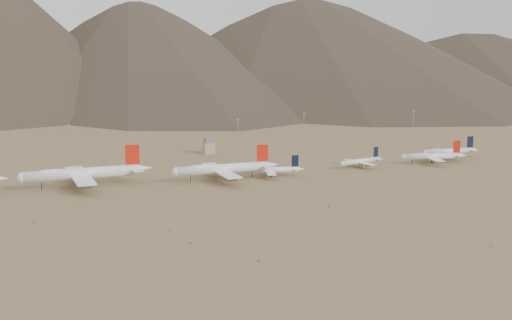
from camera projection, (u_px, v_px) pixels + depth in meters
name	position (u px, v px, depth m)	size (l,w,h in m)	color
ground	(221.00, 189.00, 361.49)	(3000.00, 3000.00, 0.00)	#987B4E
mountain_ridge	(64.00, 8.00, 1161.45)	(4400.00, 1000.00, 300.00)	#463A2A
widebody_centre	(83.00, 173.00, 365.07)	(76.30, 58.48, 22.65)	white
widebody_east	(223.00, 169.00, 384.27)	(67.70, 51.70, 20.11)	white
narrowbody_a	(272.00, 170.00, 394.90)	(38.92, 28.81, 13.18)	white
narrowbody_b	(361.00, 161.00, 426.62)	(37.18, 27.37, 12.48)	white
narrowbody_c	(433.00, 156.00, 440.03)	(46.30, 34.07, 15.53)	white
narrowbody_d	(450.00, 151.00, 462.03)	(46.01, 33.06, 15.18)	white
control_tower	(209.00, 147.00, 481.45)	(8.00, 8.00, 12.00)	tan
mast_west	(70.00, 141.00, 447.04)	(2.00, 0.60, 25.70)	gray
mast_centre	(238.00, 134.00, 485.42)	(2.00, 0.60, 25.70)	gray
mast_east	(304.00, 127.00, 526.36)	(2.00, 0.60, 25.70)	gray
mast_far_east	(413.00, 124.00, 551.78)	(2.00, 0.60, 25.70)	gray
desert_scrub	(313.00, 232.00, 274.65)	(434.24, 155.12, 0.78)	brown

